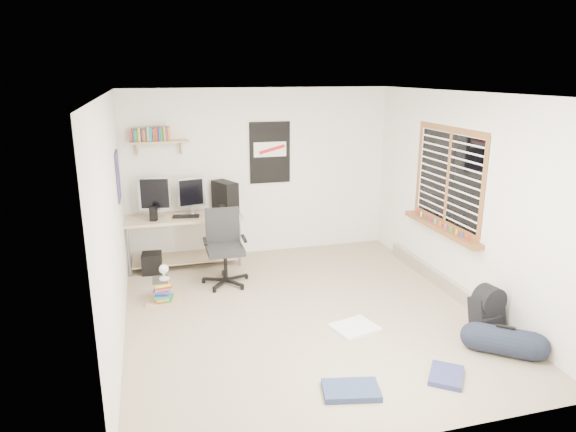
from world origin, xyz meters
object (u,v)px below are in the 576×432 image
object	(u,v)px
desk	(184,240)
duffel_bag	(504,341)
office_chair	(225,249)
book_stack	(163,289)
backpack	(487,316)

from	to	relation	value
desk	duffel_bag	xyz separation A→B (m)	(2.85, -3.39, -0.22)
office_chair	duffel_bag	xyz separation A→B (m)	(2.39, -2.50, -0.35)
duffel_bag	office_chair	bearing A→B (deg)	172.17
desk	duffel_bag	bearing A→B (deg)	-39.14
desk	office_chair	xyz separation A→B (m)	(0.47, -0.89, 0.12)
duffel_bag	book_stack	xyz separation A→B (m)	(-3.21, 2.18, 0.01)
backpack	office_chair	bearing A→B (deg)	130.95
office_chair	book_stack	xyz separation A→B (m)	(-0.82, -0.32, -0.34)
desk	backpack	world-z (taller)	desk
desk	book_stack	size ratio (longest dim) A/B	3.90
book_stack	duffel_bag	bearing A→B (deg)	-34.20
desk	book_stack	bearing A→B (deg)	-95.39
office_chair	backpack	bearing A→B (deg)	-38.13
desk	duffel_bag	distance (m)	4.44
desk	backpack	distance (m)	4.20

